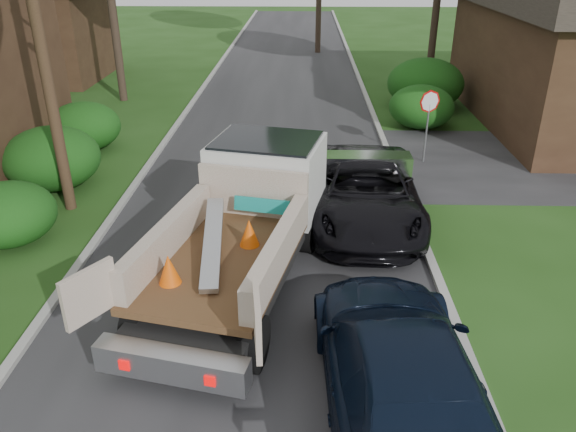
# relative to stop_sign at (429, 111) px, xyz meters

# --- Properties ---
(ground) EXTENTS (120.00, 120.00, 0.00)m
(ground) POSITION_rel_stop_sign_xyz_m (-5.20, -9.00, -1.78)
(ground) COLOR #1E4213
(ground) RESTS_ON ground
(road) EXTENTS (8.00, 90.00, 0.02)m
(road) POSITION_rel_stop_sign_xyz_m (-5.20, 1.00, -1.77)
(road) COLOR #28282B
(road) RESTS_ON ground
(curb_left) EXTENTS (0.20, 90.00, 0.12)m
(curb_left) POSITION_rel_stop_sign_xyz_m (-9.30, 1.00, -1.72)
(curb_left) COLOR #9E9E99
(curb_left) RESTS_ON ground
(curb_right) EXTENTS (0.20, 90.00, 0.12)m
(curb_right) POSITION_rel_stop_sign_xyz_m (-1.10, 1.00, -1.72)
(curb_right) COLOR #9E9E99
(curb_right) RESTS_ON ground
(stop_sign) EXTENTS (0.71, 0.32, 2.48)m
(stop_sign) POSITION_rel_stop_sign_xyz_m (0.00, 0.00, 0.00)
(stop_sign) COLOR slate
(stop_sign) RESTS_ON ground
(utility_pole) EXTENTS (2.42, 1.25, 10.00)m
(utility_pole) POSITION_rel_stop_sign_xyz_m (-10.68, -4.02, 3.40)
(utility_pole) COLOR #382619
(utility_pole) RESTS_ON ground
(house_left_far) EXTENTS (7.56, 7.56, 6.00)m
(house_left_far) POSITION_rel_stop_sign_xyz_m (-18.70, 13.00, 1.27)
(house_left_far) COLOR #372316
(house_left_far) RESTS_ON ground
(hedge_left_a) EXTENTS (2.34, 2.34, 1.53)m
(hedge_left_a) POSITION_rel_stop_sign_xyz_m (-11.40, -6.00, -1.01)
(hedge_left_a) COLOR #153F0E
(hedge_left_a) RESTS_ON ground
(hedge_left_b) EXTENTS (2.86, 2.86, 1.87)m
(hedge_left_b) POSITION_rel_stop_sign_xyz_m (-11.70, -2.50, -0.84)
(hedge_left_b) COLOR #153F0E
(hedge_left_b) RESTS_ON ground
(hedge_left_c) EXTENTS (2.60, 2.60, 1.70)m
(hedge_left_c) POSITION_rel_stop_sign_xyz_m (-12.00, 1.00, -0.93)
(hedge_left_c) COLOR #153F0E
(hedge_left_c) RESTS_ON ground
(hedge_right_a) EXTENTS (2.60, 2.60, 1.70)m
(hedge_right_a) POSITION_rel_stop_sign_xyz_m (0.60, 4.00, -0.93)
(hedge_right_a) COLOR #153F0E
(hedge_right_a) RESTS_ON ground
(hedge_right_b) EXTENTS (3.38, 3.38, 2.21)m
(hedge_right_b) POSITION_rel_stop_sign_xyz_m (1.30, 7.00, -0.67)
(hedge_right_b) COLOR #153F0E
(hedge_right_b) RESTS_ON ground
(flatbed_truck) EXTENTS (4.36, 7.44, 2.65)m
(flatbed_truck) POSITION_rel_stop_sign_xyz_m (-5.28, -6.93, -0.34)
(flatbed_truck) COLOR black
(flatbed_truck) RESTS_ON ground
(black_pickup) EXTENTS (3.05, 6.16, 1.68)m
(black_pickup) POSITION_rel_stop_sign_xyz_m (-2.44, -4.50, -0.94)
(black_pickup) COLOR black
(black_pickup) RESTS_ON ground
(navy_suv) EXTENTS (2.68, 6.03, 1.72)m
(navy_suv) POSITION_rel_stop_sign_xyz_m (-2.60, -11.50, -0.92)
(navy_suv) COLOR black
(navy_suv) RESTS_ON ground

